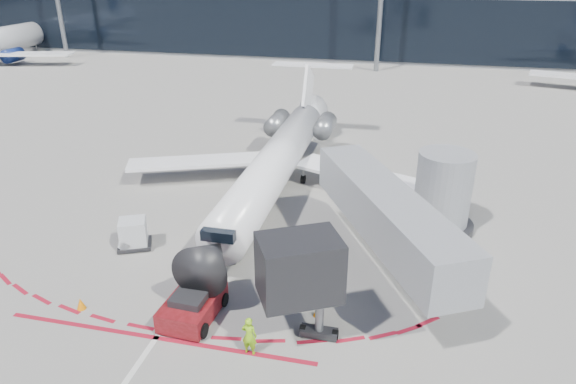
% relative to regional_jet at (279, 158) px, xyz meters
% --- Properties ---
extents(ground, '(260.00, 260.00, 0.00)m').
position_rel_regional_jet_xyz_m(ground, '(-1.38, -4.82, -2.30)').
color(ground, gray).
rests_on(ground, ground).
extents(apron_centerline, '(0.25, 40.00, 0.01)m').
position_rel_regional_jet_xyz_m(apron_centerline, '(-1.38, -2.82, -2.30)').
color(apron_centerline, silver).
rests_on(apron_centerline, ground).
extents(apron_stop_bar, '(14.00, 0.25, 0.01)m').
position_rel_regional_jet_xyz_m(apron_stop_bar, '(-1.38, -16.32, -2.30)').
color(apron_stop_bar, maroon).
rests_on(apron_stop_bar, ground).
extents(jet_bridge, '(10.03, 15.20, 4.90)m').
position_rel_regional_jet_xyz_m(jet_bridge, '(8.41, -7.84, 0.71)').
color(jet_bridge, '#909398').
rests_on(jet_bridge, ground).
extents(regional_jet, '(22.31, 27.52, 6.89)m').
position_rel_regional_jet_xyz_m(regional_jet, '(0.00, 0.00, 0.00)').
color(regional_jet, white).
rests_on(regional_jet, ground).
extents(pushback_tug, '(2.40, 5.29, 1.36)m').
position_rel_regional_jet_xyz_m(pushback_tug, '(-0.37, -14.63, -1.70)').
color(pushback_tug, '#520C0B').
rests_on(pushback_tug, ground).
extents(ramp_worker, '(0.67, 0.47, 1.76)m').
position_rel_regional_jet_xyz_m(ramp_worker, '(2.78, -16.29, -1.42)').
color(ramp_worker, '#8FD816').
rests_on(ramp_worker, ground).
extents(uld_container, '(2.26, 2.13, 1.68)m').
position_rel_regional_jet_xyz_m(uld_container, '(-5.96, -9.60, -1.47)').
color(uld_container, black).
rests_on(uld_container, ground).
extents(safety_cone_left, '(0.41, 0.41, 0.57)m').
position_rel_regional_jet_xyz_m(safety_cone_left, '(-5.64, -15.25, -2.02)').
color(safety_cone_left, orange).
rests_on(safety_cone_left, ground).
extents(safety_cone_right, '(0.31, 0.31, 0.43)m').
position_rel_regional_jet_xyz_m(safety_cone_right, '(5.03, -13.33, -2.09)').
color(safety_cone_right, orange).
rests_on(safety_cone_right, ground).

